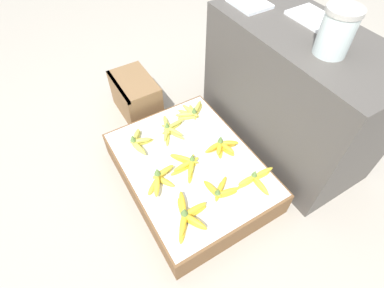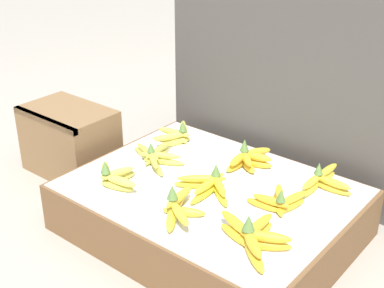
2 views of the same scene
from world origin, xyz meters
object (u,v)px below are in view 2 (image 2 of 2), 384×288
at_px(banana_bunch_front_midright, 253,236).
at_px(banana_bunch_back_midright, 323,181).
at_px(banana_bunch_back_midleft, 249,159).
at_px(banana_bunch_front_left, 114,176).
at_px(banana_bunch_back_left, 177,135).
at_px(banana_bunch_middle_midleft, 209,185).
at_px(wooden_crate, 70,141).
at_px(banana_bunch_front_midleft, 178,207).
at_px(banana_bunch_middle_left, 155,156).
at_px(banana_bunch_middle_midright, 279,201).

height_order(banana_bunch_front_midright, banana_bunch_back_midright, banana_bunch_front_midright).
bearing_deg(banana_bunch_front_midright, banana_bunch_back_midleft, 125.18).
xyz_separation_m(banana_bunch_front_midright, banana_bunch_back_midright, (0.01, 0.43, -0.00)).
bearing_deg(banana_bunch_back_midleft, banana_bunch_back_midright, 6.08).
relative_size(banana_bunch_front_left, banana_bunch_back_left, 0.98).
xyz_separation_m(banana_bunch_front_midright, banana_bunch_middle_midleft, (-0.28, 0.16, -0.00)).
height_order(wooden_crate, banana_bunch_middle_midleft, wooden_crate).
bearing_deg(banana_bunch_front_midright, banana_bunch_front_midleft, -176.28).
relative_size(banana_bunch_front_midleft, banana_bunch_back_midright, 0.90).
relative_size(banana_bunch_middle_left, banana_bunch_back_midleft, 1.23).
xyz_separation_m(banana_bunch_middle_left, banana_bunch_back_midleft, (0.29, 0.19, 0.01)).
bearing_deg(banana_bunch_front_left, banana_bunch_front_midright, 0.92).
relative_size(banana_bunch_middle_midleft, banana_bunch_middle_midright, 1.48).
xyz_separation_m(wooden_crate, banana_bunch_front_midright, (1.04, -0.17, 0.07)).
bearing_deg(banana_bunch_back_left, banana_bunch_front_left, -81.54).
bearing_deg(banana_bunch_front_midleft, banana_bunch_back_left, 130.97).
bearing_deg(banana_bunch_middle_left, banana_bunch_back_midleft, 33.47).
bearing_deg(banana_bunch_front_midright, banana_bunch_middle_left, 160.37).
bearing_deg(banana_bunch_middle_left, banana_bunch_back_left, 106.60).
height_order(banana_bunch_back_midleft, banana_bunch_back_midright, banana_bunch_back_midleft).
bearing_deg(banana_bunch_front_midleft, wooden_crate, 166.12).
xyz_separation_m(banana_bunch_front_left, banana_bunch_middle_midleft, (0.29, 0.17, -0.00)).
height_order(wooden_crate, banana_bunch_back_midright, wooden_crate).
xyz_separation_m(wooden_crate, banana_bunch_front_left, (0.47, -0.18, 0.07)).
distance_m(banana_bunch_middle_midleft, banana_bunch_back_left, 0.43).
relative_size(banana_bunch_middle_left, banana_bunch_middle_midright, 1.55).
distance_m(wooden_crate, banana_bunch_back_left, 0.47).
relative_size(banana_bunch_front_left, banana_bunch_middle_midleft, 0.95).
distance_m(banana_bunch_back_left, banana_bunch_back_midright, 0.64).
height_order(banana_bunch_back_left, banana_bunch_back_midright, banana_bunch_back_left).
bearing_deg(banana_bunch_middle_midright, banana_bunch_back_midright, 76.85).
distance_m(wooden_crate, banana_bunch_front_midleft, 0.80).
xyz_separation_m(banana_bunch_middle_midright, banana_bunch_back_left, (-0.59, 0.18, -0.00)).
bearing_deg(banana_bunch_front_left, banana_bunch_middle_left, 90.77).
height_order(banana_bunch_middle_left, banana_bunch_back_midleft, banana_bunch_back_midleft).
distance_m(banana_bunch_front_left, banana_bunch_front_midright, 0.57).
bearing_deg(banana_bunch_back_midright, banana_bunch_front_midleft, -121.72).
bearing_deg(banana_bunch_back_left, banana_bunch_front_midleft, -49.03).
bearing_deg(banana_bunch_middle_left, banana_bunch_middle_midleft, -9.27).
bearing_deg(banana_bunch_back_midright, wooden_crate, -166.23).
xyz_separation_m(banana_bunch_middle_left, banana_bunch_middle_midleft, (0.29, -0.05, 0.00)).
distance_m(banana_bunch_middle_midleft, banana_bunch_back_midleft, 0.24).
xyz_separation_m(banana_bunch_middle_midleft, banana_bunch_back_midleft, (-0.00, 0.24, 0.00)).
relative_size(banana_bunch_back_midleft, banana_bunch_back_midright, 0.87).
distance_m(wooden_crate, banana_bunch_middle_midright, 1.00).
bearing_deg(banana_bunch_back_midleft, wooden_crate, -163.44).
distance_m(banana_bunch_front_midleft, banana_bunch_middle_midleft, 0.17).
height_order(banana_bunch_middle_left, banana_bunch_back_midright, banana_bunch_back_midright).
distance_m(banana_bunch_middle_midright, banana_bunch_back_midleft, 0.30).
height_order(banana_bunch_front_midright, banana_bunch_back_left, banana_bunch_front_midright).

